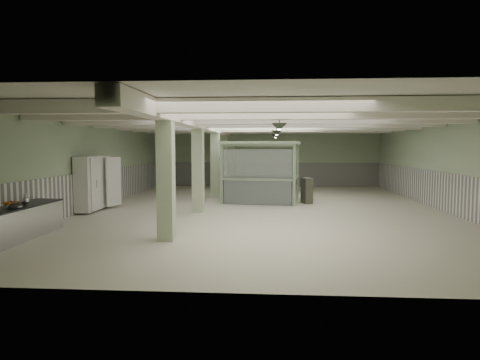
{
  "coord_description": "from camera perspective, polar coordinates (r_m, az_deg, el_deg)",
  "views": [
    {
      "loc": [
        0.28,
        -17.11,
        2.5
      ],
      "look_at": [
        -0.84,
        -1.75,
        1.3
      ],
      "focal_mm": 32.0,
      "sensor_mm": 36.0,
      "label": 1
    }
  ],
  "objects": [
    {
      "name": "column_a",
      "position": [
        11.47,
        -9.86,
        0.89
      ],
      "size": [
        0.42,
        0.42,
        3.6
      ],
      "primitive_type": "cube",
      "color": "#B6C9A2",
      "rests_on": "floor"
    },
    {
      "name": "wall_right",
      "position": [
        18.4,
        25.6,
        1.84
      ],
      "size": [
        0.02,
        20.0,
        3.6
      ],
      "primitive_type": "cube",
      "color": "#A5B893",
      "rests_on": "floor"
    },
    {
      "name": "guard_booth",
      "position": [
        19.55,
        2.88,
        2.5
      ],
      "size": [
        3.69,
        3.23,
        2.74
      ],
      "rotation": [
        0.0,
        0.0,
        -0.11
      ],
      "color": "#8BA483",
      "rests_on": "floor"
    },
    {
      "name": "column_b",
      "position": [
        16.36,
        -5.62,
        1.98
      ],
      "size": [
        0.42,
        0.42,
        3.6
      ],
      "primitive_type": "cube",
      "color": "#B6C9A2",
      "rests_on": "floor"
    },
    {
      "name": "wainscot_back",
      "position": [
        27.14,
        3.57,
        0.76
      ],
      "size": [
        13.9,
        0.05,
        1.5
      ],
      "primitive_type": "cube",
      "color": "white",
      "rests_on": "floor"
    },
    {
      "name": "column_c",
      "position": [
        21.3,
        -3.34,
        2.57
      ],
      "size": [
        0.42,
        0.42,
        3.6
      ],
      "primitive_type": "cube",
      "color": "#B6C9A2",
      "rests_on": "floor"
    },
    {
      "name": "beam_a",
      "position": [
        9.66,
        2.53,
        9.91
      ],
      "size": [
        13.9,
        0.35,
        0.32
      ],
      "primitive_type": "cube",
      "color": "white",
      "rests_on": "ceiling"
    },
    {
      "name": "veg_colander",
      "position": [
        12.63,
        -27.84,
        -2.91
      ],
      "size": [
        0.42,
        0.42,
        0.19
      ],
      "primitive_type": null,
      "rotation": [
        0.0,
        0.0,
        0.01
      ],
      "color": "#3C3C41",
      "rests_on": "prep_counter"
    },
    {
      "name": "beam_b",
      "position": [
        12.15,
        2.87,
        8.79
      ],
      "size": [
        13.9,
        0.35,
        0.32
      ],
      "primitive_type": "cube",
      "color": "white",
      "rests_on": "ceiling"
    },
    {
      "name": "filing_cabinet",
      "position": [
        19.13,
        8.91,
        -1.4
      ],
      "size": [
        0.53,
        0.62,
        1.13
      ],
      "primitive_type": "cube",
      "rotation": [
        0.0,
        0.0,
        0.38
      ],
      "color": "#515345",
      "rests_on": "floor"
    },
    {
      "name": "pitcher_far",
      "position": [
        13.16,
        -26.69,
        -2.38
      ],
      "size": [
        0.23,
        0.26,
        0.29
      ],
      "primitive_type": null,
      "rotation": [
        0.0,
        0.0,
        0.17
      ],
      "color": "#B5B5BA",
      "rests_on": "prep_counter"
    },
    {
      "name": "wall_back",
      "position": [
        27.12,
        3.58,
        2.97
      ],
      "size": [
        14.0,
        0.02,
        3.6
      ],
      "primitive_type": "cube",
      "color": "#A5B893",
      "rests_on": "floor"
    },
    {
      "name": "column_d",
      "position": [
        25.27,
        -2.15,
        2.87
      ],
      "size": [
        0.42,
        0.42,
        3.6
      ],
      "primitive_type": "cube",
      "color": "#B6C9A2",
      "rests_on": "floor"
    },
    {
      "name": "pendant_back",
      "position": [
        22.62,
        4.75,
        5.84
      ],
      "size": [
        0.44,
        0.44,
        0.22
      ],
      "primitive_type": "cone",
      "rotation": [
        3.14,
        0.0,
        0.0
      ],
      "color": "#2B3629",
      "rests_on": "ceiling"
    },
    {
      "name": "beam_g",
      "position": [
        24.63,
        3.53,
        6.59
      ],
      "size": [
        13.9,
        0.35,
        0.32
      ],
      "primitive_type": "cube",
      "color": "white",
      "rests_on": "ceiling"
    },
    {
      "name": "girder",
      "position": [
        17.36,
        -5.1,
        7.35
      ],
      "size": [
        0.45,
        19.9,
        0.4
      ],
      "primitive_type": "cube",
      "color": "white",
      "rests_on": "ceiling"
    },
    {
      "name": "beam_d",
      "position": [
        17.14,
        3.25,
        7.53
      ],
      "size": [
        13.9,
        0.35,
        0.32
      ],
      "primitive_type": "cube",
      "color": "white",
      "rests_on": "ceiling"
    },
    {
      "name": "pendant_front",
      "position": [
        12.12,
        5.24,
        7.03
      ],
      "size": [
        0.44,
        0.44,
        0.22
      ],
      "primitive_type": "cone",
      "rotation": [
        3.14,
        0.0,
        0.0
      ],
      "color": "#2B3629",
      "rests_on": "ceiling"
    },
    {
      "name": "beam_f",
      "position": [
        22.13,
        3.46,
        6.83
      ],
      "size": [
        13.9,
        0.35,
        0.32
      ],
      "primitive_type": "cube",
      "color": "white",
      "rests_on": "ceiling"
    },
    {
      "name": "pendant_mid",
      "position": [
        17.62,
        4.91,
        6.23
      ],
      "size": [
        0.44,
        0.44,
        0.22
      ],
      "primitive_type": "cone",
      "rotation": [
        3.14,
        0.0,
        0.0
      ],
      "color": "#2B3629",
      "rests_on": "ceiling"
    },
    {
      "name": "beam_c",
      "position": [
        14.64,
        3.09,
        8.05
      ],
      "size": [
        13.9,
        0.35,
        0.32
      ],
      "primitive_type": "cube",
      "color": "white",
      "rests_on": "ceiling"
    },
    {
      "name": "floor",
      "position": [
        17.29,
        3.2,
        -3.86
      ],
      "size": [
        20.0,
        20.0,
        0.0
      ],
      "primitive_type": "plane",
      "color": "beige",
      "rests_on": "ground"
    },
    {
      "name": "orange_bowl",
      "position": [
        12.66,
        -28.49,
        -3.12
      ],
      "size": [
        0.37,
        0.37,
        0.1
      ],
      "primitive_type": "cylinder",
      "rotation": [
        0.0,
        0.0,
        0.42
      ],
      "color": "#B2B2B7",
      "rests_on": "prep_counter"
    },
    {
      "name": "ceiling",
      "position": [
        17.15,
        3.25,
        8.13
      ],
      "size": [
        14.0,
        20.0,
        0.02
      ],
      "primitive_type": "cube",
      "color": "beige",
      "rests_on": "wall_back"
    },
    {
      "name": "wainscot_left",
      "position": [
        18.67,
        -18.73,
        -1.16
      ],
      "size": [
        0.05,
        19.9,
        1.5
      ],
      "primitive_type": "cube",
      "color": "white",
      "rests_on": "floor"
    },
    {
      "name": "wall_left",
      "position": [
        18.61,
        -18.88,
        2.06
      ],
      "size": [
        0.02,
        20.0,
        3.6
      ],
      "primitive_type": "cube",
      "color": "#A5B893",
      "rests_on": "floor"
    },
    {
      "name": "beam_e",
      "position": [
        19.63,
        3.37,
        7.14
      ],
      "size": [
        13.9,
        0.35,
        0.32
      ],
      "primitive_type": "cube",
      "color": "white",
      "rests_on": "ceiling"
    },
    {
      "name": "walkin_cooler",
      "position": [
        17.64,
        -18.89,
        -0.54
      ],
      "size": [
        0.89,
        2.26,
        2.07
      ],
      "color": "white",
      "rests_on": "floor"
    },
    {
      "name": "wainscot_right",
      "position": [
        18.46,
        25.42,
        -1.42
      ],
      "size": [
        0.05,
        19.9,
        1.5
      ],
      "primitive_type": "cube",
      "color": "white",
      "rests_on": "floor"
    },
    {
      "name": "wall_front",
      "position": [
        7.15,
        1.91,
        -1.18
      ],
      "size": [
        14.0,
        0.02,
        3.6
      ],
      "primitive_type": "cube",
      "color": "#A5B893",
      "rests_on": "floor"
    }
  ]
}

